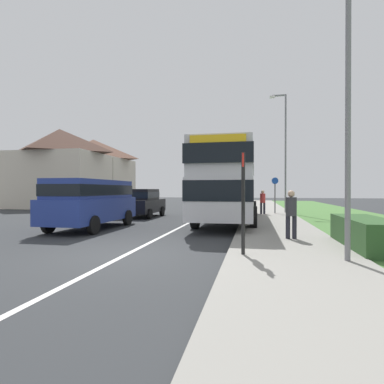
{
  "coord_description": "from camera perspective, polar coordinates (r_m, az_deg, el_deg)",
  "views": [
    {
      "loc": [
        3.26,
        -7.43,
        1.69
      ],
      "look_at": [
        0.79,
        4.81,
        1.6
      ],
      "focal_mm": 28.92,
      "sensor_mm": 36.0,
      "label": 1
    }
  ],
  "objects": [
    {
      "name": "ground_plane",
      "position": [
        8.29,
        -12.28,
        -11.35
      ],
      "size": [
        120.0,
        120.0,
        0.0
      ],
      "primitive_type": "plane",
      "color": "#2D3033"
    },
    {
      "name": "lane_marking_centre",
      "position": [
        15.86,
        -0.55,
        -5.69
      ],
      "size": [
        0.14,
        60.0,
        0.01
      ],
      "primitive_type": "cube",
      "color": "silver",
      "rests_on": "ground_plane"
    },
    {
      "name": "pavement_near_side",
      "position": [
        13.56,
        15.37,
        -6.51
      ],
      "size": [
        3.2,
        68.0,
        0.12
      ],
      "primitive_type": "cube",
      "color": "gray",
      "rests_on": "ground_plane"
    },
    {
      "name": "roadside_hedge",
      "position": [
        9.86,
        29.47,
        -6.86
      ],
      "size": [
        1.1,
        3.33,
        0.9
      ],
      "primitive_type": "cube",
      "color": "#2D5128",
      "rests_on": "ground_plane"
    },
    {
      "name": "double_decker_bus",
      "position": [
        16.24,
        6.88,
        2.0
      ],
      "size": [
        2.8,
        10.73,
        3.7
      ],
      "color": "#BCBCC1",
      "rests_on": "ground_plane"
    },
    {
      "name": "parked_van_blue",
      "position": [
        14.07,
        -17.96,
        -1.35
      ],
      "size": [
        2.11,
        5.13,
        2.11
      ],
      "color": "navy",
      "rests_on": "ground_plane"
    },
    {
      "name": "parked_car_black",
      "position": [
        19.4,
        -9.2,
        -1.8
      ],
      "size": [
        1.98,
        4.01,
        1.74
      ],
      "color": "black",
      "rests_on": "ground_plane"
    },
    {
      "name": "pedestrian_at_stop",
      "position": [
        10.41,
        17.82,
        -3.54
      ],
      "size": [
        0.34,
        0.34,
        1.67
      ],
      "color": "#23232D",
      "rests_on": "ground_plane"
    },
    {
      "name": "pedestrian_walking_away",
      "position": [
        20.54,
        12.91,
        -1.6
      ],
      "size": [
        0.34,
        0.34,
        1.67
      ],
      "color": "#23232D",
      "rests_on": "ground_plane"
    },
    {
      "name": "bus_stop_sign",
      "position": [
        7.61,
        9.42,
        -0.71
      ],
      "size": [
        0.09,
        0.52,
        2.6
      ],
      "color": "black",
      "rests_on": "ground_plane"
    },
    {
      "name": "cycle_route_sign",
      "position": [
        21.47,
        15.06,
        -0.31
      ],
      "size": [
        0.44,
        0.08,
        2.52
      ],
      "color": "slate",
      "rests_on": "ground_plane"
    },
    {
      "name": "street_lamp_near",
      "position": [
        8.03,
        26.09,
        18.83
      ],
      "size": [
        1.14,
        0.2,
        7.37
      ],
      "color": "slate",
      "rests_on": "ground_plane"
    },
    {
      "name": "street_lamp_mid",
      "position": [
        22.59,
        16.63,
        8.08
      ],
      "size": [
        1.14,
        0.2,
        8.31
      ],
      "color": "slate",
      "rests_on": "ground_plane"
    },
    {
      "name": "house_terrace_far_side",
      "position": [
        34.47,
        -20.3,
        3.76
      ],
      "size": [
        7.87,
        12.3,
        7.45
      ],
      "color": "beige",
      "rests_on": "ground_plane"
    }
  ]
}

